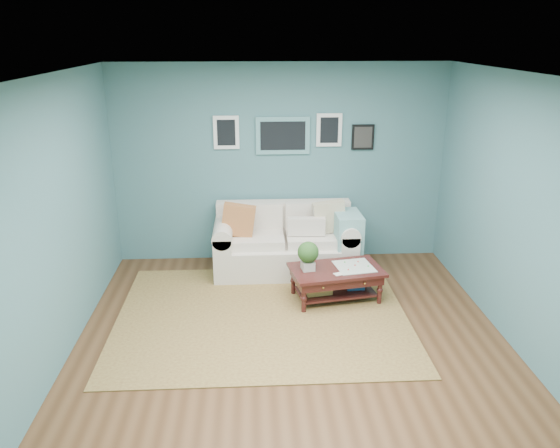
{
  "coord_description": "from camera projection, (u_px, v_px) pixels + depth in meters",
  "views": [
    {
      "loc": [
        -0.4,
        -4.76,
        3.05
      ],
      "look_at": [
        -0.08,
        1.0,
        1.02
      ],
      "focal_mm": 35.0,
      "sensor_mm": 36.0,
      "label": 1
    }
  ],
  "objects": [
    {
      "name": "area_rug",
      "position": [
        262.0,
        316.0,
        6.2
      ],
      "size": [
        3.27,
        2.62,
        0.01
      ],
      "primitive_type": "cube",
      "color": "brown",
      "rests_on": "ground"
    },
    {
      "name": "room_shell",
      "position": [
        295.0,
        223.0,
        5.12
      ],
      "size": [
        5.0,
        5.02,
        2.7
      ],
      "color": "brown",
      "rests_on": "ground"
    },
    {
      "name": "loveseat",
      "position": [
        291.0,
        242.0,
        7.3
      ],
      "size": [
        1.92,
        0.87,
        0.99
      ],
      "color": "#F1E4CF",
      "rests_on": "ground"
    },
    {
      "name": "coffee_table",
      "position": [
        331.0,
        274.0,
        6.49
      ],
      "size": [
        1.16,
        0.8,
        0.75
      ],
      "rotation": [
        0.0,
        0.0,
        0.17
      ],
      "color": "#34110F",
      "rests_on": "ground"
    }
  ]
}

